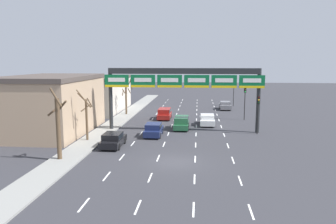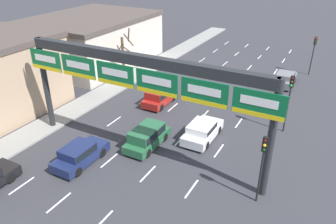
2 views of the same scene
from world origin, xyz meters
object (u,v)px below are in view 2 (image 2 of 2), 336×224
at_px(suv_red, 160,96).
at_px(traffic_light_far_end, 314,48).
at_px(suv_green, 147,136).
at_px(car_grey, 285,78).
at_px(car_white, 202,130).
at_px(traffic_light_mid_block, 290,93).
at_px(traffic_light_near_gantry, 263,157).
at_px(sign_gantry, 137,76).
at_px(car_navy, 80,154).
at_px(tree_bare_closest, 124,55).

relative_size(suv_red, traffic_light_far_end, 0.91).
distance_m(suv_green, car_grey, 19.34).
bearing_deg(car_grey, suv_green, -111.08).
height_order(car_white, traffic_light_mid_block, traffic_light_mid_block).
xyz_separation_m(car_white, traffic_light_far_end, (5.58, 19.93, 2.50)).
bearing_deg(suv_green, traffic_light_near_gantry, -13.16).
relative_size(sign_gantry, car_navy, 4.44).
xyz_separation_m(sign_gantry, car_grey, (6.72, 19.35, -5.53)).
relative_size(car_white, tree_bare_closest, 0.72).
height_order(suv_green, suv_red, suv_green).
bearing_deg(car_navy, traffic_light_near_gantry, 9.77).
relative_size(traffic_light_mid_block, traffic_light_far_end, 1.08).
height_order(suv_red, traffic_light_near_gantry, traffic_light_near_gantry).
height_order(car_white, traffic_light_near_gantry, traffic_light_near_gantry).
bearing_deg(traffic_light_near_gantry, traffic_light_far_end, 90.49).
relative_size(suv_red, tree_bare_closest, 0.68).
xyz_separation_m(sign_gantry, suv_red, (-3.15, 8.41, -5.41)).
height_order(car_navy, tree_bare_closest, tree_bare_closest).
bearing_deg(traffic_light_mid_block, car_white, -141.79).
distance_m(car_navy, traffic_light_near_gantry, 12.58).
height_order(traffic_light_near_gantry, traffic_light_mid_block, traffic_light_mid_block).
bearing_deg(tree_bare_closest, suv_green, -47.98).
distance_m(sign_gantry, tree_bare_closest, 15.45).
height_order(car_navy, suv_red, suv_red).
xyz_separation_m(suv_green, traffic_light_mid_block, (8.91, 7.37, 2.62)).
bearing_deg(car_navy, traffic_light_mid_block, 44.21).
relative_size(suv_green, suv_red, 1.03).
distance_m(traffic_light_near_gantry, traffic_light_far_end, 25.06).
distance_m(car_white, traffic_light_near_gantry, 8.12).
xyz_separation_m(traffic_light_mid_block, tree_bare_closest, (-18.26, 3.01, -0.39)).
relative_size(traffic_light_near_gantry, traffic_light_far_end, 0.99).
relative_size(suv_red, car_grey, 0.97).
xyz_separation_m(car_navy, traffic_light_far_end, (11.94, 27.15, 2.49)).
height_order(car_white, traffic_light_far_end, traffic_light_far_end).
height_order(car_navy, traffic_light_far_end, traffic_light_far_end).
bearing_deg(car_white, tree_bare_closest, 149.82).
bearing_deg(car_navy, car_grey, 65.90).
xyz_separation_m(car_white, car_navy, (-6.36, -7.22, 0.01)).
distance_m(sign_gantry, suv_red, 10.49).
bearing_deg(traffic_light_far_end, sign_gantry, -109.74).
height_order(sign_gantry, suv_green, sign_gantry).
bearing_deg(car_white, traffic_light_mid_block, 38.21).
bearing_deg(suv_green, traffic_light_mid_block, 39.58).
relative_size(car_white, car_navy, 1.02).
height_order(suv_red, traffic_light_mid_block, traffic_light_mid_block).
bearing_deg(car_white, car_grey, 76.54).
bearing_deg(traffic_light_far_end, tree_bare_closest, -145.55).
relative_size(car_navy, traffic_light_far_end, 0.95).
distance_m(car_grey, traffic_light_far_end, 5.83).
height_order(car_navy, car_grey, car_navy).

